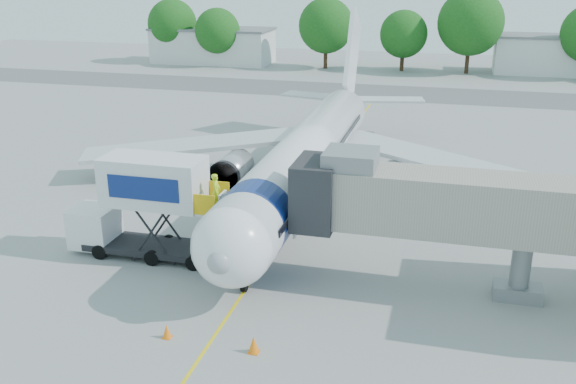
% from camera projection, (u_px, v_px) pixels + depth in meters
% --- Properties ---
extents(ground, '(160.00, 160.00, 0.00)m').
position_uv_depth(ground, '(293.00, 219.00, 39.19)').
color(ground, gray).
rests_on(ground, ground).
extents(guidance_line, '(0.15, 70.00, 0.01)m').
position_uv_depth(guidance_line, '(293.00, 219.00, 39.19)').
color(guidance_line, yellow).
rests_on(guidance_line, ground).
extents(taxiway_strip, '(120.00, 10.00, 0.01)m').
position_uv_depth(taxiway_strip, '(378.00, 92.00, 77.46)').
color(taxiway_strip, '#59595B').
rests_on(taxiway_strip, ground).
extents(aircraft, '(34.17, 37.73, 11.35)m').
position_uv_depth(aircraft, '(309.00, 154.00, 41.95)').
color(aircraft, silver).
rests_on(aircraft, ground).
extents(jet_bridge, '(13.90, 3.20, 6.60)m').
position_uv_depth(jet_bridge, '(425.00, 203.00, 29.46)').
color(jet_bridge, gray).
rests_on(jet_bridge, ground).
extents(catering_hiloader, '(8.50, 2.44, 5.50)m').
position_uv_depth(catering_hiloader, '(144.00, 207.00, 33.37)').
color(catering_hiloader, black).
rests_on(catering_hiloader, ground).
extents(ground_tug, '(3.99, 2.55, 1.48)m').
position_uv_depth(ground_tug, '(143.00, 362.00, 23.80)').
color(ground_tug, silver).
rests_on(ground_tug, ground).
extents(safety_cone_a, '(0.39, 0.39, 0.61)m').
position_uv_depth(safety_cone_a, '(167.00, 332.00, 26.65)').
color(safety_cone_a, orange).
rests_on(safety_cone_a, ground).
extents(safety_cone_b, '(0.46, 0.46, 0.73)m').
position_uv_depth(safety_cone_b, '(254.00, 345.00, 25.63)').
color(safety_cone_b, orange).
rests_on(safety_cone_b, ground).
extents(outbuilding_left, '(18.40, 8.40, 5.30)m').
position_uv_depth(outbuilding_left, '(213.00, 45.00, 99.60)').
color(outbuilding_left, silver).
rests_on(outbuilding_left, ground).
extents(outbuilding_right, '(16.40, 7.40, 5.30)m').
position_uv_depth(outbuilding_right, '(554.00, 55.00, 89.56)').
color(outbuilding_right, silver).
rests_on(outbuilding_right, ground).
extents(tree_a, '(7.55, 7.55, 9.63)m').
position_uv_depth(tree_a, '(172.00, 24.00, 98.91)').
color(tree_a, '#382314').
rests_on(tree_a, ground).
extents(tree_b, '(6.71, 6.71, 8.55)m').
position_uv_depth(tree_b, '(217.00, 31.00, 95.37)').
color(tree_b, '#382314').
rests_on(tree_b, ground).
extents(tree_c, '(7.96, 7.96, 10.15)m').
position_uv_depth(tree_c, '(326.00, 26.00, 92.85)').
color(tree_c, '#382314').
rests_on(tree_c, ground).
extents(tree_d, '(6.72, 6.72, 8.57)m').
position_uv_depth(tree_d, '(404.00, 34.00, 91.00)').
color(tree_d, '#382314').
rests_on(tree_d, ground).
extents(tree_e, '(9.03, 9.03, 11.51)m').
position_uv_depth(tree_e, '(471.00, 23.00, 88.26)').
color(tree_e, '#382314').
rests_on(tree_e, ground).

